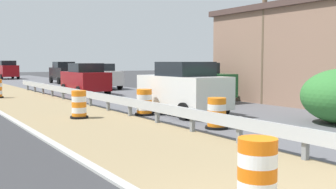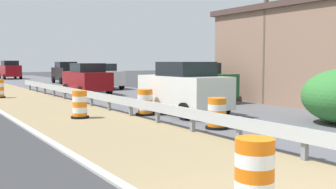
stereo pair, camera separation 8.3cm
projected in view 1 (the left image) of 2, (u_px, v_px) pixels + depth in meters
name	position (u px, v px, depth m)	size (l,w,h in m)	color
guardrail_median	(304.00, 136.00, 8.56)	(0.18, 51.80, 0.71)	#ADB2B7
traffic_barrel_nearest	(257.00, 176.00, 5.81)	(0.72, 0.72, 1.02)	orange
traffic_barrel_close	(217.00, 115.00, 12.61)	(0.73, 0.73, 0.98)	orange
traffic_barrel_mid	(144.00, 103.00, 15.81)	(0.75, 0.75, 1.03)	orange
traffic_barrel_far	(79.00, 106.00, 14.93)	(0.67, 0.67, 1.04)	orange
car_lead_near_lane	(183.00, 88.00, 16.01)	(2.16, 4.17, 2.10)	silver
car_trailing_near_lane	(101.00, 76.00, 31.08)	(2.06, 4.45, 1.96)	silver
car_lead_far_lane	(85.00, 79.00, 25.69)	(2.15, 4.63, 2.01)	maroon
car_mid_far_lane	(64.00, 73.00, 38.88)	(2.12, 4.07, 2.09)	black
car_trailing_far_lane	(7.00, 70.00, 48.58)	(2.22, 4.16, 2.22)	maroon
car_distant_a	(197.00, 82.00, 21.22)	(2.24, 4.15, 2.05)	#195128
utility_pole_near	(265.00, 12.00, 19.68)	(0.24, 1.80, 8.75)	brown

